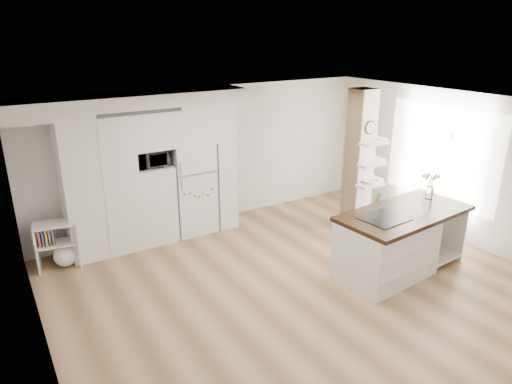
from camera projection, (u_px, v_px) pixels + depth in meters
floor at (297, 284)px, 7.02m from camera, size 7.00×6.00×0.01m
room at (301, 169)px, 6.40m from camera, size 7.04×6.04×2.72m
cabinet_wall at (142, 163)px, 7.94m from camera, size 4.00×0.71×2.70m
refrigerator at (192, 188)px, 8.62m from camera, size 0.78×0.69×1.75m
column at (365, 161)px, 8.65m from camera, size 0.69×0.90×2.70m
window at (441, 155)px, 8.47m from camera, size 0.00×2.40×2.40m
pendant_light at (382, 134)px, 7.27m from camera, size 0.12×0.12×0.10m
kitchen_island at (391, 244)px, 7.17m from camera, size 2.31×1.24×1.58m
bookshelf at (60, 248)px, 7.44m from camera, size 0.71×0.47×0.78m
floor_plant_a at (375, 205)px, 9.50m from camera, size 0.34×0.31×0.51m
floor_plant_b at (366, 201)px, 9.71m from camera, size 0.34×0.34×0.50m
microwave at (152, 158)px, 7.97m from camera, size 0.54×0.37×0.30m
shelf_plant at (369, 148)px, 8.85m from camera, size 0.27×0.23×0.30m
decor_bowl at (369, 182)px, 8.54m from camera, size 0.22×0.22×0.05m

